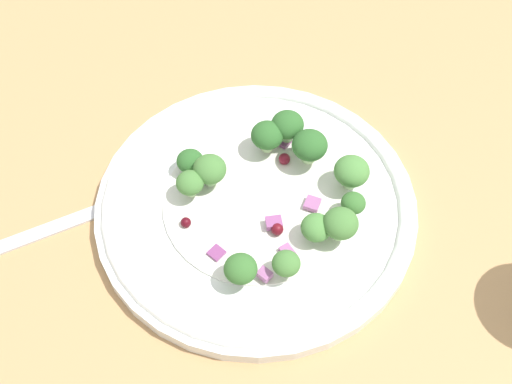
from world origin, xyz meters
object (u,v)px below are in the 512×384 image
broccoli_floret_2 (310,146)px  fork (50,228)px  plate (256,205)px  broccoli_floret_1 (241,269)px  broccoli_floret_0 (190,183)px

broccoli_floret_2 → fork: bearing=-120.5°
plate → fork: (-10.56, -12.78, -0.61)cm
broccoli_floret_1 → broccoli_floret_2: size_ratio=0.84×
plate → broccoli_floret_1: 7.42cm
plate → broccoli_floret_1: (4.08, -5.80, 2.17)cm
broccoli_floret_2 → fork: (-10.95, -18.60, -3.37)cm
fork → broccoli_floret_1: bearing=25.5°
plate → fork: 16.59cm
plate → fork: size_ratio=1.43×
broccoli_floret_0 → broccoli_floret_2: size_ratio=0.76×
fork → broccoli_floret_0: bearing=55.9°
broccoli_floret_0 → plate: bearing=38.1°
broccoli_floret_1 → plate: bearing=125.1°
broccoli_floret_2 → fork: size_ratio=0.16×
broccoli_floret_0 → broccoli_floret_1: bearing=-17.5°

